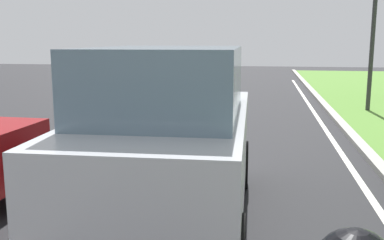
{
  "coord_description": "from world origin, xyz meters",
  "views": [
    {
      "loc": [
        1.96,
        2.99,
        2.37
      ],
      "look_at": [
        0.91,
        9.35,
        1.2
      ],
      "focal_mm": 41.53,
      "sensor_mm": 36.0,
      "label": 1
    }
  ],
  "objects": [
    {
      "name": "ground_plane",
      "position": [
        0.0,
        14.0,
        0.0
      ],
      "size": [
        60.0,
        60.0,
        0.0
      ],
      "primitive_type": "plane",
      "color": "#262628"
    },
    {
      "name": "lane_line_center",
      "position": [
        -0.7,
        14.0,
        0.0
      ],
      "size": [
        0.12,
        32.0,
        0.01
      ],
      "primitive_type": "cube",
      "color": "silver",
      "rests_on": "ground"
    },
    {
      "name": "lane_line_right_edge",
      "position": [
        3.6,
        14.0,
        0.0
      ],
      "size": [
        0.12,
        32.0,
        0.01
      ],
      "primitive_type": "cube",
      "color": "silver",
      "rests_on": "ground"
    },
    {
      "name": "curb_right",
      "position": [
        4.1,
        14.0,
        0.06
      ],
      "size": [
        0.24,
        48.0,
        0.12
      ],
      "primitive_type": "cube",
      "color": "#9E9B93",
      "rests_on": "ground"
    },
    {
      "name": "car_suv_ahead",
      "position": [
        0.79,
        8.37,
        1.17
      ],
      "size": [
        2.08,
        4.55,
        2.28
      ],
      "rotation": [
        0.0,
        0.0,
        0.03
      ],
      "color": "#B7BABF",
      "rests_on": "ground"
    },
    {
      "name": "traffic_light_near_right",
      "position": [
        5.37,
        18.25,
        3.6
      ],
      "size": [
        0.32,
        0.5,
        5.32
      ],
      "color": "#2D2D2D",
      "rests_on": "ground"
    }
  ]
}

